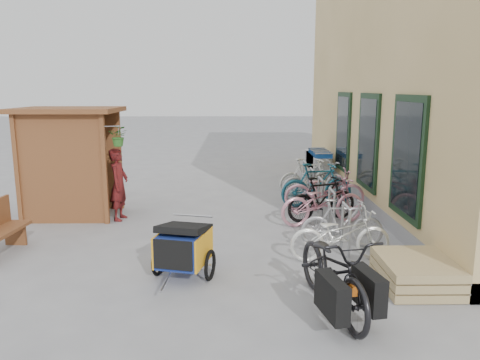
{
  "coord_description": "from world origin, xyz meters",
  "views": [
    {
      "loc": [
        0.39,
        -7.7,
        2.81
      ],
      "look_at": [
        0.5,
        1.5,
        1.0
      ],
      "focal_mm": 35.0,
      "sensor_mm": 36.0,
      "label": 1
    }
  ],
  "objects_px": {
    "bike_0": "(340,235)",
    "bike_6": "(315,181)",
    "child_trailer": "(183,246)",
    "shopping_carts": "(317,161)",
    "person_kiosk": "(119,184)",
    "kiosk": "(66,147)",
    "bike_1": "(342,223)",
    "bike_7": "(307,176)",
    "bike_2": "(323,202)",
    "cargo_bike": "(334,271)",
    "bike_4": "(325,190)",
    "pallet_stack": "(416,273)",
    "bike_5": "(317,185)",
    "bike_3": "(322,199)"
  },
  "relations": [
    {
      "from": "kiosk",
      "to": "bike_6",
      "type": "bearing_deg",
      "value": 14.57
    },
    {
      "from": "bike_7",
      "to": "bike_2",
      "type": "bearing_deg",
      "value": 158.91
    },
    {
      "from": "bike_2",
      "to": "bike_6",
      "type": "bearing_deg",
      "value": -20.95
    },
    {
      "from": "shopping_carts",
      "to": "person_kiosk",
      "type": "bearing_deg",
      "value": -137.69
    },
    {
      "from": "cargo_bike",
      "to": "bike_7",
      "type": "height_order",
      "value": "cargo_bike"
    },
    {
      "from": "pallet_stack",
      "to": "bike_0",
      "type": "distance_m",
      "value": 1.39
    },
    {
      "from": "kiosk",
      "to": "bike_4",
      "type": "height_order",
      "value": "kiosk"
    },
    {
      "from": "kiosk",
      "to": "bike_1",
      "type": "bearing_deg",
      "value": -21.17
    },
    {
      "from": "kiosk",
      "to": "bike_3",
      "type": "distance_m",
      "value": 5.66
    },
    {
      "from": "bike_0",
      "to": "bike_3",
      "type": "height_order",
      "value": "bike_3"
    },
    {
      "from": "kiosk",
      "to": "shopping_carts",
      "type": "bearing_deg",
      "value": 34.58
    },
    {
      "from": "pallet_stack",
      "to": "child_trailer",
      "type": "height_order",
      "value": "child_trailer"
    },
    {
      "from": "child_trailer",
      "to": "bike_7",
      "type": "bearing_deg",
      "value": 78.04
    },
    {
      "from": "pallet_stack",
      "to": "cargo_bike",
      "type": "distance_m",
      "value": 1.56
    },
    {
      "from": "shopping_carts",
      "to": "cargo_bike",
      "type": "height_order",
      "value": "cargo_bike"
    },
    {
      "from": "kiosk",
      "to": "pallet_stack",
      "type": "relative_size",
      "value": 2.08
    },
    {
      "from": "bike_5",
      "to": "shopping_carts",
      "type": "bearing_deg",
      "value": -20.28
    },
    {
      "from": "pallet_stack",
      "to": "person_kiosk",
      "type": "xyz_separation_m",
      "value": [
        -5.1,
        3.56,
        0.57
      ]
    },
    {
      "from": "bike_6",
      "to": "bike_5",
      "type": "bearing_deg",
      "value": 154.38
    },
    {
      "from": "child_trailer",
      "to": "bike_4",
      "type": "relative_size",
      "value": 0.82
    },
    {
      "from": "person_kiosk",
      "to": "bike_7",
      "type": "bearing_deg",
      "value": -55.27
    },
    {
      "from": "child_trailer",
      "to": "bike_1",
      "type": "height_order",
      "value": "bike_1"
    },
    {
      "from": "child_trailer",
      "to": "bike_0",
      "type": "bearing_deg",
      "value": 28.87
    },
    {
      "from": "child_trailer",
      "to": "bike_5",
      "type": "bearing_deg",
      "value": 71.29
    },
    {
      "from": "cargo_bike",
      "to": "person_kiosk",
      "type": "height_order",
      "value": "person_kiosk"
    },
    {
      "from": "bike_3",
      "to": "child_trailer",
      "type": "bearing_deg",
      "value": 120.02
    },
    {
      "from": "child_trailer",
      "to": "bike_5",
      "type": "xyz_separation_m",
      "value": [
        2.74,
        4.25,
        0.04
      ]
    },
    {
      "from": "child_trailer",
      "to": "bike_7",
      "type": "distance_m",
      "value": 6.17
    },
    {
      "from": "bike_2",
      "to": "bike_6",
      "type": "relative_size",
      "value": 1.0
    },
    {
      "from": "child_trailer",
      "to": "bike_0",
      "type": "height_order",
      "value": "bike_0"
    },
    {
      "from": "cargo_bike",
      "to": "bike_0",
      "type": "distance_m",
      "value": 1.85
    },
    {
      "from": "bike_0",
      "to": "bike_6",
      "type": "xyz_separation_m",
      "value": [
        0.3,
        4.3,
        0.05
      ]
    },
    {
      "from": "bike_1",
      "to": "bike_7",
      "type": "distance_m",
      "value": 4.23
    },
    {
      "from": "kiosk",
      "to": "bike_6",
      "type": "distance_m",
      "value": 6.0
    },
    {
      "from": "bike_0",
      "to": "bike_7",
      "type": "height_order",
      "value": "bike_7"
    },
    {
      "from": "cargo_bike",
      "to": "bike_4",
      "type": "bearing_deg",
      "value": 69.02
    },
    {
      "from": "shopping_carts",
      "to": "bike_5",
      "type": "relative_size",
      "value": 1.2
    },
    {
      "from": "child_trailer",
      "to": "bike_7",
      "type": "relative_size",
      "value": 0.93
    },
    {
      "from": "bike_6",
      "to": "bike_0",
      "type": "bearing_deg",
      "value": 156.06
    },
    {
      "from": "kiosk",
      "to": "bike_5",
      "type": "bearing_deg",
      "value": 7.79
    },
    {
      "from": "child_trailer",
      "to": "bike_5",
      "type": "distance_m",
      "value": 5.05
    },
    {
      "from": "bike_0",
      "to": "person_kiosk",
      "type": "bearing_deg",
      "value": 53.88
    },
    {
      "from": "bike_3",
      "to": "pallet_stack",
      "type": "bearing_deg",
      "value": 173.32
    },
    {
      "from": "shopping_carts",
      "to": "bike_6",
      "type": "height_order",
      "value": "bike_6"
    },
    {
      "from": "kiosk",
      "to": "bike_5",
      "type": "xyz_separation_m",
      "value": [
        5.64,
        0.77,
        -1.02
      ]
    },
    {
      "from": "shopping_carts",
      "to": "child_trailer",
      "type": "height_order",
      "value": "shopping_carts"
    },
    {
      "from": "bike_0",
      "to": "bike_4",
      "type": "xyz_separation_m",
      "value": [
        0.35,
        3.22,
        0.05
      ]
    },
    {
      "from": "shopping_carts",
      "to": "bike_7",
      "type": "height_order",
      "value": "bike_7"
    },
    {
      "from": "bike_1",
      "to": "bike_2",
      "type": "relative_size",
      "value": 0.79
    },
    {
      "from": "child_trailer",
      "to": "bike_0",
      "type": "distance_m",
      "value": 2.6
    }
  ]
}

